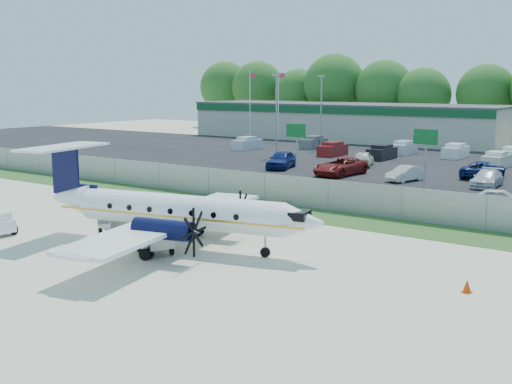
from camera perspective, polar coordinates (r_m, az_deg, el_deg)
The scene contains 26 objects.
ground at distance 30.57m, azimuth -6.57°, elevation -5.79°, with size 170.00×170.00×0.00m, color beige.
grass_verge at distance 40.02m, azimuth 4.99°, elevation -2.07°, with size 170.00×4.00×0.02m, color #2D561E.
access_road at distance 46.09m, azimuth 9.42°, elevation -0.60°, with size 170.00×8.00×0.02m, color black.
parking_lot at distance 65.42m, azimuth 17.56°, elevation 2.08°, with size 170.00×32.00×0.02m, color black.
perimeter_fence at distance 41.55m, azimuth 6.42°, elevation -0.26°, with size 120.00×0.06×1.99m.
building_west at distance 94.72m, azimuth 7.90°, elevation 6.23°, with size 46.40×12.40×5.24m.
sign_left at distance 52.86m, azimuth 3.59°, elevation 4.75°, with size 1.80×0.26×5.00m.
sign_mid at distance 47.99m, azimuth 14.83°, elevation 3.95°, with size 1.80×0.26×5.00m.
flagpole_west at distance 94.94m, azimuth -0.50°, elevation 8.15°, with size 1.06×0.12×10.00m.
flagpole_east at distance 92.10m, azimuth 2.04°, elevation 8.10°, with size 1.06×0.12×10.00m.
light_pole_nw at distance 71.92m, azimuth 1.83°, elevation 7.34°, with size 0.90×0.35×9.09m.
light_pole_sw at distance 80.43m, azimuth 5.82°, elevation 7.54°, with size 0.90×0.35×9.09m.
aircraft at distance 32.06m, azimuth -7.23°, elevation -1.65°, with size 15.84×15.51×4.83m.
baggage_cart_near at distance 31.31m, azimuth -8.99°, elevation -4.53°, with size 2.38×1.96×1.08m.
baggage_cart_far at distance 35.32m, azimuth -12.41°, elevation -3.00°, with size 2.41×1.94×1.10m.
cone_nose at distance 26.68m, azimuth 18.25°, elevation -7.97°, with size 0.37×0.37×0.53m.
cone_starboard_wing at distance 42.97m, azimuth 2.38°, elevation -0.93°, with size 0.34×0.34×0.48m.
road_car_west at distance 58.79m, azimuth -12.02°, elevation 1.50°, with size 1.57×3.90×1.33m, color black.
road_car_mid at distance 45.14m, azimuth 20.03°, elevation -1.29°, with size 1.52×3.78×1.29m, color silver.
parked_car_a at distance 61.80m, azimuth 2.28°, elevation 2.09°, with size 2.01×5.00×1.70m, color navy.
parked_car_b at distance 57.65m, azimuth 7.46°, elevation 1.48°, with size 2.69×5.84×1.62m, color maroon.
parked_car_c at distance 55.15m, azimuth 13.09°, elevation 0.94°, with size 1.36×3.89×1.28m, color beige.
parked_car_d at distance 53.88m, azimuth 19.81°, elevation 0.41°, with size 1.90×4.66×1.35m, color silver.
parked_car_f at distance 64.34m, azimuth 9.50°, elevation 2.27°, with size 1.79×4.46×1.52m, color beige.
parked_car_g at distance 58.90m, azimuth 19.51°, elevation 1.17°, with size 2.45×5.30×1.47m, color navy.
far_parking_rows at distance 70.16m, azimuth 18.83°, elevation 2.49°, with size 56.00×10.00×1.60m, color gray, non-canonical shape.
Camera 1 is at (19.82, -21.82, 8.09)m, focal length 45.00 mm.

